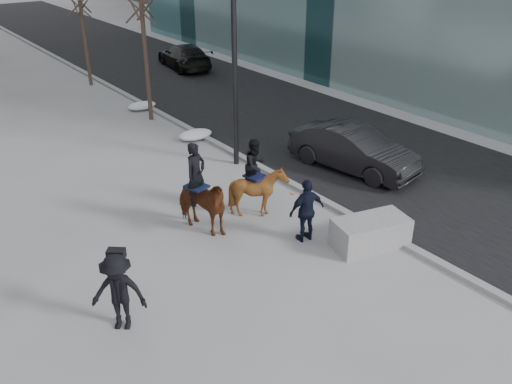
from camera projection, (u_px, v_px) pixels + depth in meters
ground at (285, 263)px, 13.45m from camera, size 120.00×120.00×0.00m
road at (264, 111)px, 24.37m from camera, size 8.00×90.00×0.01m
curb at (187, 127)px, 22.20m from camera, size 0.25×90.00×0.12m
planter at (370, 233)px, 14.02m from camera, size 2.12×1.41×0.78m
car_near at (353, 149)px, 18.25m from camera, size 2.32×4.73×1.49m
car_far at (184, 56)px, 31.25m from camera, size 2.60×4.95×1.37m
tree_near at (146, 55)px, 22.10m from camera, size 1.20×1.20×5.47m
tree_far at (85, 38)px, 27.17m from camera, size 1.20×1.20×4.79m
mounted_left at (200, 200)px, 14.45m from camera, size 1.38×2.12×2.53m
mounted_right at (258, 186)px, 15.31m from camera, size 1.42×1.54×2.27m
feeder at (307, 210)px, 14.07m from camera, size 1.08×0.93×1.75m
camera_crew at (118, 292)px, 10.94m from camera, size 1.29×1.23×1.75m
lamppost at (234, 16)px, 16.79m from camera, size 0.25×0.80×9.09m
snow_piles at (225, 150)px, 19.65m from camera, size 1.40×15.12×0.36m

